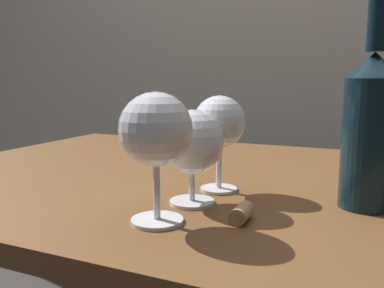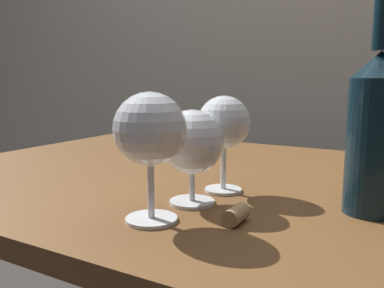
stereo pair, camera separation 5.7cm
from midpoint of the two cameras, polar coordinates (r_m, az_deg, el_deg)
name	(u,v)px [view 1 (the left image)]	position (r m, az deg, el deg)	size (l,w,h in m)	color
dining_table	(217,224)	(0.79, 1.51, -11.38)	(1.18, 0.79, 0.71)	brown
wine_glass_cabernet	(156,133)	(0.49, -8.46, 1.57)	(0.09, 0.09, 0.16)	white
wine_glass_rose	(192,143)	(0.57, -2.86, 0.08)	(0.09, 0.09, 0.14)	white
wine_glass_white	(219,124)	(0.64, 1.36, 2.88)	(0.08, 0.08, 0.15)	white
wine_bottle	(370,126)	(0.59, 21.53, 2.37)	(0.07, 0.07, 0.31)	#0F232D
cork	(242,213)	(0.52, 3.93, -9.83)	(0.02, 0.02, 0.04)	tan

